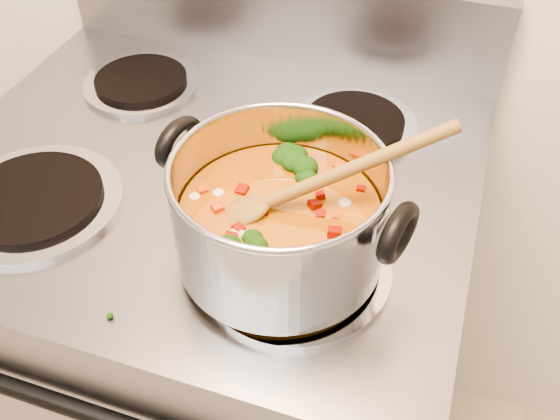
% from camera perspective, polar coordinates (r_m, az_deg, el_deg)
% --- Properties ---
extents(electric_range, '(0.79, 0.71, 1.08)m').
position_cam_1_polar(electric_range, '(1.27, -5.05, -11.57)').
color(electric_range, gray).
rests_on(electric_range, ground).
extents(stockpot, '(0.32, 0.25, 0.15)m').
position_cam_1_polar(stockpot, '(0.73, 0.04, -0.56)').
color(stockpot, '#AAABB2').
rests_on(stockpot, electric_range).
extents(wooden_spoon, '(0.26, 0.16, 0.13)m').
position_cam_1_polar(wooden_spoon, '(0.70, 1.39, 1.73)').
color(wooden_spoon, brown).
rests_on(wooden_spoon, stockpot).
extents(cooktop_crumbs, '(0.17, 0.03, 0.01)m').
position_cam_1_polar(cooktop_crumbs, '(0.69, -5.24, -14.28)').
color(cooktop_crumbs, black).
rests_on(cooktop_crumbs, electric_range).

